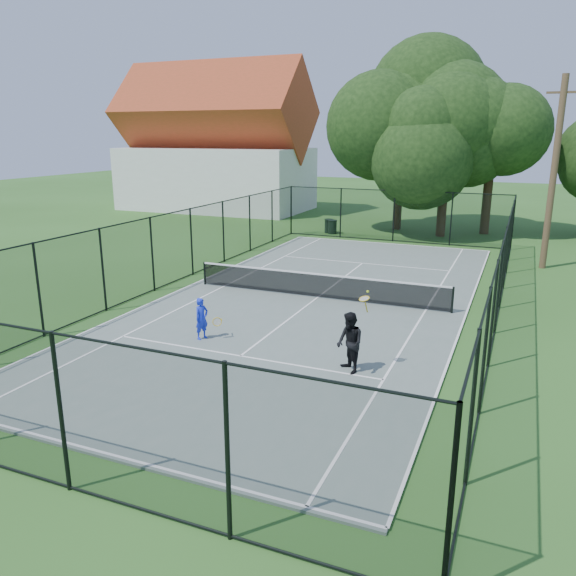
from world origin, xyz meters
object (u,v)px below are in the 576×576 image
at_px(tennis_net, 318,284).
at_px(player_blue, 202,319).
at_px(trash_bin_left, 329,226).
at_px(player_black, 350,343).
at_px(utility_pole, 554,174).
at_px(trash_bin_right, 332,227).

xyz_separation_m(tennis_net, player_blue, (-1.73, -5.59, 0.13)).
bearing_deg(player_blue, trash_bin_left, 97.73).
xyz_separation_m(player_blue, player_black, (4.88, -0.66, 0.17)).
height_order(tennis_net, utility_pole, utility_pole).
relative_size(trash_bin_left, utility_pole, 0.10).
bearing_deg(player_black, utility_pole, 72.17).
height_order(utility_pole, player_blue, utility_pole).
bearing_deg(trash_bin_left, tennis_net, -72.81).
bearing_deg(trash_bin_right, player_black, -70.35).
height_order(tennis_net, player_blue, player_blue).
height_order(trash_bin_left, trash_bin_right, trash_bin_left).
distance_m(trash_bin_right, utility_pole, 13.78).
relative_size(player_blue, player_black, 0.59).
xyz_separation_m(tennis_net, trash_bin_right, (-4.12, 14.11, -0.14)).
distance_m(tennis_net, player_black, 7.00).
bearing_deg(utility_pole, trash_bin_right, 157.24).
relative_size(trash_bin_left, player_blue, 0.68).
xyz_separation_m(trash_bin_left, player_black, (7.59, -20.60, 0.43)).
relative_size(trash_bin_left, player_black, 0.40).
xyz_separation_m(trash_bin_right, player_black, (7.27, -20.35, 0.44)).
xyz_separation_m(tennis_net, player_black, (3.14, -6.25, 0.30)).
bearing_deg(trash_bin_right, player_blue, -83.09).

